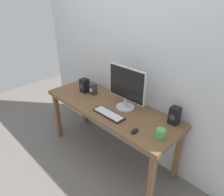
{
  "coord_description": "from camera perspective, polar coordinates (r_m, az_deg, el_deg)",
  "views": [
    {
      "loc": [
        1.49,
        -1.45,
        1.95
      ],
      "look_at": [
        0.05,
        0.0,
        0.87
      ],
      "focal_mm": 32.63,
      "sensor_mm": 36.0,
      "label": 1
    }
  ],
  "objects": [
    {
      "name": "ground_plane",
      "position": [
        2.85,
        -0.73,
        -15.4
      ],
      "size": [
        6.0,
        6.0,
        0.0
      ],
      "primitive_type": "plane",
      "color": "slate"
    },
    {
      "name": "coffee_mug",
      "position": [
        1.93,
        13.45,
        -9.72
      ],
      "size": [
        0.09,
        0.09,
        0.09
      ],
      "primitive_type": "cylinder",
      "color": "#4CB259",
      "rests_on": "desk"
    },
    {
      "name": "audio_controller",
      "position": [
        2.65,
        -5.3,
        2.56
      ],
      "size": [
        0.09,
        0.08,
        0.15
      ],
      "color": "#333338",
      "rests_on": "desk"
    },
    {
      "name": "monitor",
      "position": [
        2.25,
        4.08,
        3.09
      ],
      "size": [
        0.5,
        0.21,
        0.49
      ],
      "color": "silver",
      "rests_on": "desk"
    },
    {
      "name": "wall_back",
      "position": [
        2.37,
        5.22,
        16.71
      ],
      "size": [
        3.16,
        0.04,
        3.0
      ],
      "primitive_type": "cube",
      "color": "silver",
      "rests_on": "ground_plane"
    },
    {
      "name": "keyboard_primary",
      "position": [
        2.22,
        -0.95,
        -4.53
      ],
      "size": [
        0.39,
        0.13,
        0.02
      ],
      "color": "#232328",
      "rests_on": "desk"
    },
    {
      "name": "speaker_left",
      "position": [
        2.71,
        -7.71,
        3.48
      ],
      "size": [
        0.1,
        0.1,
        0.18
      ],
      "color": "black",
      "rests_on": "desk"
    },
    {
      "name": "desk",
      "position": [
        2.44,
        -0.83,
        -3.75
      ],
      "size": [
        1.75,
        0.61,
        0.75
      ],
      "color": "brown",
      "rests_on": "ground_plane"
    },
    {
      "name": "mouse",
      "position": [
        1.98,
        6.35,
        -9.14
      ],
      "size": [
        0.05,
        0.1,
        0.03
      ],
      "primitive_type": "ellipsoid",
      "rotation": [
        0.0,
        0.0,
        0.01
      ],
      "color": "black",
      "rests_on": "desk"
    },
    {
      "name": "speaker_right",
      "position": [
        2.13,
        17.12,
        -4.75
      ],
      "size": [
        0.09,
        0.09,
        0.19
      ],
      "color": "black",
      "rests_on": "desk"
    }
  ]
}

